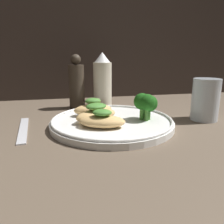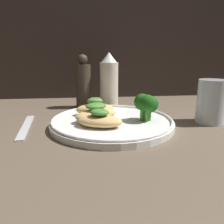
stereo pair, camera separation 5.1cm
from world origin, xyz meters
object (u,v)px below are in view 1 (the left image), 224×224
broccoli_bunch (146,103)px  pepper_grinder (77,84)px  drinking_glass (207,100)px  sauce_bottle (103,81)px  plate (112,122)px

broccoli_bunch → pepper_grinder: pepper_grinder is taller
pepper_grinder → drinking_glass: size_ratio=1.56×
broccoli_bunch → sauce_bottle: bearing=107.0°
plate → pepper_grinder: (-6.95, 20.31, 6.55)cm
sauce_bottle → pepper_grinder: 8.26cm
pepper_grinder → plate: bearing=-71.1°
plate → broccoli_bunch: broccoli_bunch is taller
plate → broccoli_bunch: 9.19cm
sauce_bottle → drinking_glass: size_ratio=1.62×
broccoli_bunch → pepper_grinder: size_ratio=0.38×
drinking_glass → pepper_grinder: bearing=146.6°
broccoli_bunch → sauce_bottle: size_ratio=0.37×
sauce_bottle → drinking_glass: 31.35cm
plate → pepper_grinder: bearing=108.9°
plate → sauce_bottle: bearing=86.4°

